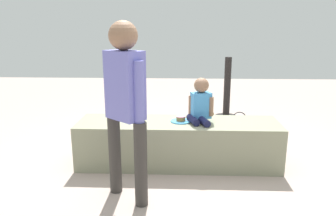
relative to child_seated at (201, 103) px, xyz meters
name	(u,v)px	position (x,y,z in m)	size (l,w,h in m)	color
ground_plane	(178,163)	(-0.24, -0.02, -0.71)	(12.00, 12.00, 0.00)	#AA968C
concrete_ledge	(178,143)	(-0.24, -0.02, -0.46)	(2.21, 0.59, 0.49)	gray
child_seated	(201,103)	(0.00, 0.00, 0.00)	(0.29, 0.35, 0.48)	#181A41
adult_standing	(125,97)	(-0.68, -0.79, 0.24)	(0.38, 0.35, 1.57)	#34312E
cake_plate	(181,120)	(-0.21, -0.01, -0.19)	(0.22, 0.22, 0.07)	#4CA5D8
gift_bag	(107,131)	(-1.18, 0.61, -0.55)	(0.25, 0.11, 0.36)	#B259BF
railing_post	(227,96)	(0.55, 1.87, -0.33)	(0.36, 0.36, 1.02)	black
water_bottle_near_gift	(195,134)	(-0.03, 0.68, -0.60)	(0.07, 0.07, 0.24)	silver
party_cup_red	(182,124)	(-0.20, 1.32, -0.65)	(0.09, 0.09, 0.12)	red
handbag_black_leather	(239,126)	(0.62, 1.05, -0.59)	(0.26, 0.15, 0.33)	black
handbag_brown_canvas	(206,121)	(0.17, 1.31, -0.61)	(0.34, 0.11, 0.31)	brown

